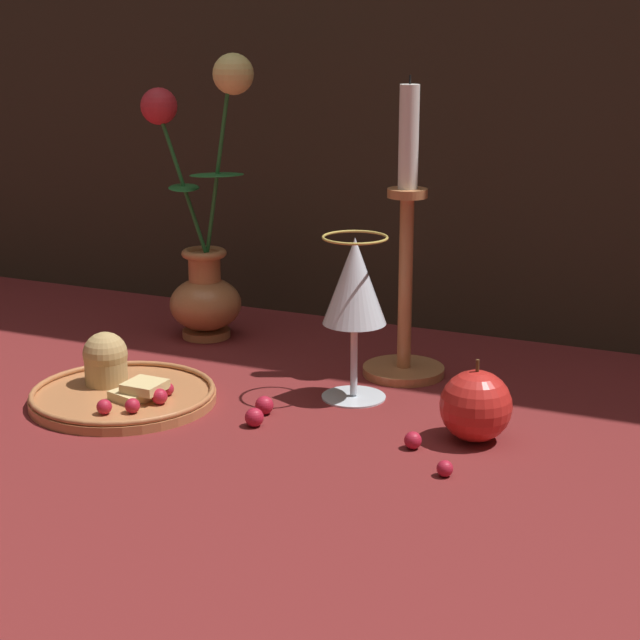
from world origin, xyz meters
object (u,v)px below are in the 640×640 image
object	(u,v)px
wine_glass	(355,288)
apple_beside_vase	(476,406)
plate_with_pastries	(120,387)
candlestick	(406,276)
vase	(204,249)

from	to	relation	value
wine_glass	apple_beside_vase	bearing A→B (deg)	-22.22
plate_with_pastries	wine_glass	world-z (taller)	wine_glass
candlestick	apple_beside_vase	size ratio (longest dim) A/B	4.10
apple_beside_vase	plate_with_pastries	bearing A→B (deg)	-172.76
plate_with_pastries	apple_beside_vase	world-z (taller)	apple_beside_vase
vase	apple_beside_vase	bearing A→B (deg)	-25.45
vase	apple_beside_vase	xyz separation A→B (m)	(0.43, -0.20, -0.08)
plate_with_pastries	wine_glass	size ratio (longest dim) A/B	1.12
vase	candlestick	size ratio (longest dim) A/B	1.06
wine_glass	candlestick	distance (m)	0.10
wine_glass	apple_beside_vase	distance (m)	0.19
wine_glass	plate_with_pastries	bearing A→B (deg)	-153.80
vase	candlestick	world-z (taller)	vase
candlestick	plate_with_pastries	bearing A→B (deg)	-140.31
vase	candlestick	distance (m)	0.30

